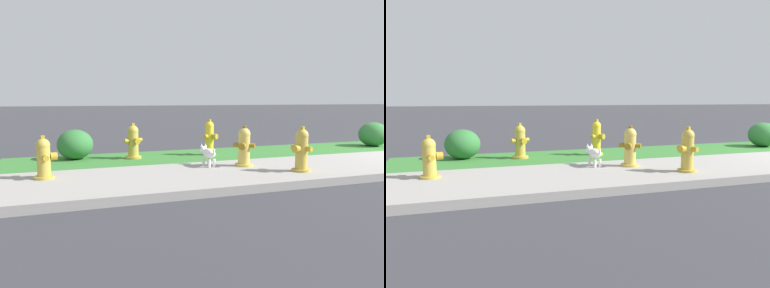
# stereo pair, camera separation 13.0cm
# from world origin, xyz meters

# --- Properties ---
(grass_verge) EXTENTS (18.00, 1.81, 0.01)m
(grass_verge) POSITION_xyz_m (0.00, 2.07, 0.00)
(grass_verge) COLOR #387A33
(grass_verge) RESTS_ON ground
(fire_hydrant_mid_block) EXTENTS (0.35, 0.34, 0.79)m
(fire_hydrant_mid_block) POSITION_xyz_m (-4.75, 2.00, 0.38)
(fire_hydrant_mid_block) COLOR yellow
(fire_hydrant_mid_block) RESTS_ON ground
(fire_hydrant_at_driveway) EXTENTS (0.36, 0.36, 0.75)m
(fire_hydrant_at_driveway) POSITION_xyz_m (-4.69, 0.50, 0.36)
(fire_hydrant_at_driveway) COLOR gold
(fire_hydrant_at_driveway) RESTS_ON ground
(fire_hydrant_near_corner) EXTENTS (0.37, 0.39, 0.77)m
(fire_hydrant_near_corner) POSITION_xyz_m (-4.01, -0.28, 0.37)
(fire_hydrant_near_corner) COLOR gold
(fire_hydrant_near_corner) RESTS_ON ground
(fire_hydrant_by_grass_verge) EXTENTS (0.36, 0.39, 0.68)m
(fire_hydrant_by_grass_verge) POSITION_xyz_m (-8.09, 0.56, 0.32)
(fire_hydrant_by_grass_verge) COLOR gold
(fire_hydrant_by_grass_verge) RESTS_ON ground
(fire_hydrant_far_end) EXTENTS (0.40, 0.38, 0.73)m
(fire_hydrant_far_end) POSITION_xyz_m (-6.42, 2.08, 0.35)
(fire_hydrant_far_end) COLOR gold
(fire_hydrant_far_end) RESTS_ON ground
(small_white_dog) EXTENTS (0.20, 0.53, 0.40)m
(small_white_dog) POSITION_xyz_m (-5.31, 0.72, 0.24)
(small_white_dog) COLOR white
(small_white_dog) RESTS_ON ground
(shrub_bush_mid_verge) EXTENTS (0.72, 0.72, 0.61)m
(shrub_bush_mid_verge) POSITION_xyz_m (-7.56, 2.40, 0.30)
(shrub_bush_mid_verge) COLOR #337538
(shrub_bush_mid_verge) RESTS_ON ground
(shrub_bush_near_lamp) EXTENTS (0.73, 0.73, 0.62)m
(shrub_bush_near_lamp) POSITION_xyz_m (-0.13, 1.99, 0.31)
(shrub_bush_near_lamp) COLOR #337538
(shrub_bush_near_lamp) RESTS_ON ground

